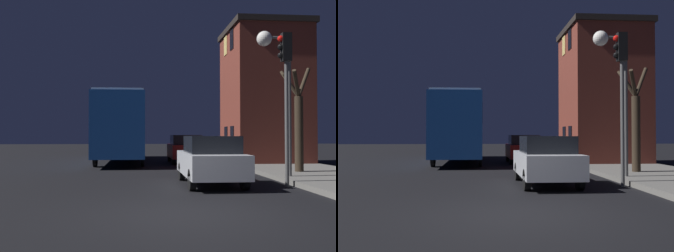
# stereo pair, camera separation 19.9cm
# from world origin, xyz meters

# --- Properties ---
(ground_plane) EXTENTS (120.00, 120.00, 0.00)m
(ground_plane) POSITION_xyz_m (0.00, 0.00, 0.00)
(ground_plane) COLOR black
(brick_building) EXTENTS (4.28, 4.75, 7.58)m
(brick_building) POSITION_xyz_m (6.12, 12.86, 3.98)
(brick_building) COLOR brown
(brick_building) RESTS_ON sidewalk
(streetlamp) EXTENTS (1.24, 0.54, 5.17)m
(streetlamp) POSITION_xyz_m (3.80, 5.13, 4.17)
(streetlamp) COLOR #4C4C4C
(streetlamp) RESTS_ON sidewalk
(traffic_light) EXTENTS (0.43, 0.24, 4.88)m
(traffic_light) POSITION_xyz_m (3.64, 3.70, 3.47)
(traffic_light) COLOR #4C4C4C
(traffic_light) RESTS_ON ground
(bare_tree) EXTENTS (1.47, 2.16, 4.30)m
(bare_tree) POSITION_xyz_m (5.41, 6.82, 2.32)
(bare_tree) COLOR #2D2319
(bare_tree) RESTS_ON sidewalk
(bus) EXTENTS (2.60, 11.08, 3.86)m
(bus) POSITION_xyz_m (-1.99, 15.14, 2.29)
(bus) COLOR #194793
(bus) RESTS_ON ground
(car_near_lane) EXTENTS (1.76, 3.91, 1.60)m
(car_near_lane) POSITION_xyz_m (1.33, 4.30, 0.83)
(car_near_lane) COLOR #B7BABF
(car_near_lane) RESTS_ON ground
(car_mid_lane) EXTENTS (1.82, 3.81, 1.63)m
(car_mid_lane) POSITION_xyz_m (1.73, 13.84, 0.84)
(car_mid_lane) COLOR #B21E19
(car_mid_lane) RESTS_ON ground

